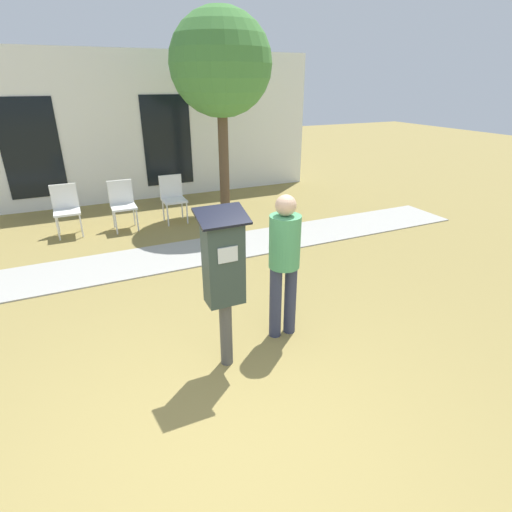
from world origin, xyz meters
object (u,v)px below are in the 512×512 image
at_px(parking_meter, 224,271).
at_px(person_standing, 284,257).
at_px(outdoor_chair_middle, 122,201).
at_px(outdoor_chair_right, 173,195).
at_px(outdoor_chair_left, 66,206).

relative_size(parking_meter, person_standing, 1.01).
bearing_deg(outdoor_chair_middle, person_standing, -62.99).
bearing_deg(outdoor_chair_middle, outdoor_chair_right, 15.82).
height_order(parking_meter, outdoor_chair_left, parking_meter).
bearing_deg(outdoor_chair_left, parking_meter, -70.53).
bearing_deg(parking_meter, outdoor_chair_right, 82.24).
distance_m(person_standing, outdoor_chair_left, 4.87).
bearing_deg(outdoor_chair_right, outdoor_chair_left, 155.67).
xyz_separation_m(parking_meter, person_standing, (0.74, 0.22, -0.09)).
xyz_separation_m(parking_meter, outdoor_chair_middle, (-0.34, 4.52, -0.49)).
bearing_deg(outdoor_chair_right, outdoor_chair_middle, 160.26).
relative_size(person_standing, outdoor_chair_middle, 1.76).
distance_m(person_standing, outdoor_chair_right, 4.37).
height_order(parking_meter, outdoor_chair_right, parking_meter).
height_order(outdoor_chair_middle, outdoor_chair_right, same).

